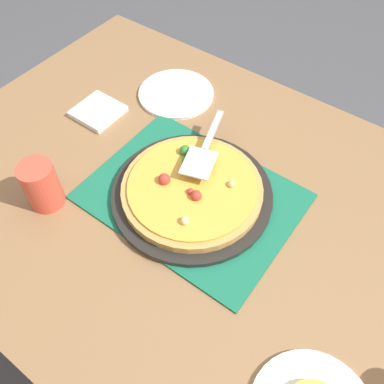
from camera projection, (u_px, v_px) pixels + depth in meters
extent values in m
plane|color=#4C4C51|center=(192.00, 313.00, 1.58)|extent=(8.00, 8.00, 0.00)
cube|color=olive|center=(192.00, 201.00, 0.99)|extent=(1.40, 1.00, 0.03)
cube|color=olive|center=(132.00, 113.00, 1.74)|extent=(0.07, 0.07, 0.72)
cube|color=#196B4C|center=(192.00, 196.00, 0.98)|extent=(0.48, 0.36, 0.01)
cylinder|color=black|center=(192.00, 194.00, 0.97)|extent=(0.38, 0.38, 0.01)
cylinder|color=tan|center=(192.00, 189.00, 0.96)|extent=(0.33, 0.33, 0.02)
cylinder|color=gold|center=(192.00, 186.00, 0.95)|extent=(0.30, 0.30, 0.01)
sphere|color=red|center=(190.00, 192.00, 0.93)|extent=(0.02, 0.02, 0.02)
sphere|color=red|center=(164.00, 179.00, 0.95)|extent=(0.03, 0.03, 0.03)
sphere|color=#338433|center=(186.00, 163.00, 0.98)|extent=(0.02, 0.02, 0.02)
sphere|color=#338433|center=(185.00, 151.00, 1.00)|extent=(0.03, 0.03, 0.03)
sphere|color=#E5CC7F|center=(232.00, 184.00, 0.94)|extent=(0.02, 0.02, 0.02)
sphere|color=#B76675|center=(209.00, 160.00, 0.98)|extent=(0.03, 0.03, 0.03)
sphere|color=#E5CC7F|center=(185.00, 221.00, 0.88)|extent=(0.02, 0.02, 0.02)
sphere|color=red|center=(196.00, 196.00, 0.92)|extent=(0.03, 0.03, 0.03)
sphere|color=#E5CC7F|center=(205.00, 176.00, 0.96)|extent=(0.02, 0.02, 0.02)
sphere|color=#338433|center=(186.00, 160.00, 0.99)|extent=(0.02, 0.02, 0.02)
cylinder|color=white|center=(176.00, 94.00, 1.20)|extent=(0.22, 0.22, 0.01)
cylinder|color=#E04C38|center=(41.00, 185.00, 0.93)|extent=(0.08, 0.08, 0.12)
cube|color=silver|center=(199.00, 163.00, 0.95)|extent=(0.09, 0.11, 0.00)
cube|color=#B2B2B7|center=(213.00, 130.00, 1.02)|extent=(0.06, 0.14, 0.01)
cube|color=white|center=(98.00, 111.00, 1.15)|extent=(0.12, 0.12, 0.02)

